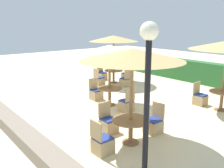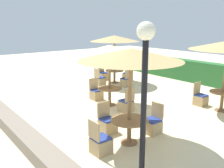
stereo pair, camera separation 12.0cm
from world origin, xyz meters
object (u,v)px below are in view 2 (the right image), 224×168
(round_table_back_right, at_px, (222,96))
(patio_chair_back_left_north, at_px, (128,76))
(round_table_center, at_px, (110,92))
(patio_chair_center_east, at_px, (126,105))
(patio_chair_back_left_south, at_px, (100,80))
(parasol_back_left, at_px, (115,39))
(parasol_center, at_px, (110,49))
(parasol_front_right, at_px, (131,55))
(patio_chair_front_right_west, at_px, (107,124))
(patio_chair_front_right_south, at_px, (100,144))
(patio_chair_back_right_west, at_px, (200,99))
(round_table_back_left, at_px, (114,73))
(patio_chair_back_left_west, at_px, (103,75))
(patio_chair_center_west, at_px, (96,94))
(lamp_post, at_px, (145,73))
(patio_chair_back_left_east, at_px, (126,82))
(round_table_front_right, at_px, (129,125))
(patio_chair_front_right_north, at_px, (153,125))

(round_table_back_right, bearing_deg, patio_chair_back_left_north, 173.23)
(round_table_center, bearing_deg, patio_chair_center_east, 1.29)
(patio_chair_back_left_north, relative_size, patio_chair_back_left_south, 1.00)
(parasol_back_left, distance_m, parasol_center, 3.97)
(parasol_front_right, relative_size, patio_chair_front_right_west, 2.95)
(round_table_back_right, bearing_deg, patio_chair_front_right_south, -92.96)
(patio_chair_front_right_south, relative_size, round_table_back_right, 0.97)
(patio_chair_front_right_west, height_order, patio_chair_back_right_west, same)
(round_table_back_left, relative_size, patio_chair_back_left_west, 1.09)
(patio_chair_center_west, bearing_deg, parasol_front_right, 67.28)
(patio_chair_back_left_north, bearing_deg, lamp_post, 139.58)
(patio_chair_back_right_west, bearing_deg, patio_chair_back_left_east, -86.13)
(round_table_front_right, distance_m, patio_chair_back_left_north, 7.93)
(round_table_front_right, relative_size, patio_chair_center_east, 1.11)
(lamp_post, height_order, parasol_back_left, lamp_post)
(patio_chair_front_right_north, height_order, patio_chair_back_left_west, same)
(patio_chair_front_right_west, xyz_separation_m, parasol_back_left, (-4.96, 4.33, 2.20))
(patio_chair_front_right_north, height_order, patio_chair_front_right_south, same)
(patio_chair_back_left_east, relative_size, patio_chair_center_west, 1.00)
(parasol_back_left, bearing_deg, round_table_back_right, 2.58)
(round_table_front_right, xyz_separation_m, parasol_center, (-2.96, 1.63, 1.73))
(patio_chair_back_left_east, bearing_deg, patio_chair_center_west, -160.22)
(round_table_back_left, bearing_deg, patio_chair_front_right_west, -41.08)
(patio_chair_front_right_west, xyz_separation_m, patio_chair_front_right_south, (0.91, -0.93, 0.00))
(patio_chair_front_right_south, height_order, patio_chair_back_left_west, same)
(round_table_front_right, bearing_deg, patio_chair_front_right_west, -177.51)
(parasol_back_left, bearing_deg, round_table_front_right, -35.96)
(patio_chair_front_right_south, xyz_separation_m, patio_chair_center_west, (-3.91, 2.62, 0.00))
(parasol_center, height_order, patio_chair_center_west, parasol_center)
(lamp_post, relative_size, patio_chair_front_right_south, 3.57)
(patio_chair_front_right_south, xyz_separation_m, patio_chair_back_left_south, (-5.91, 4.26, 0.00))
(round_table_back_right, bearing_deg, parasol_back_left, -177.42)
(round_table_back_left, bearing_deg, round_table_back_right, 2.58)
(round_table_back_left, xyz_separation_m, patio_chair_back_right_west, (5.27, 0.24, -0.30))
(patio_chair_front_right_north, relative_size, parasol_center, 0.38)
(lamp_post, relative_size, patio_chair_back_left_west, 3.57)
(parasol_front_right, distance_m, patio_chair_center_east, 3.39)
(patio_chair_back_right_west, bearing_deg, round_table_back_right, 92.38)
(lamp_post, height_order, patio_chair_front_right_west, lamp_post)
(parasol_front_right, height_order, patio_chair_back_left_south, parasol_front_right)
(round_table_front_right, relative_size, patio_chair_back_right_west, 1.11)
(round_table_front_right, distance_m, parasol_center, 3.80)
(lamp_post, xyz_separation_m, parasol_back_left, (-7.34, 5.24, 0.11))
(patio_chair_back_left_south, bearing_deg, round_table_back_left, 87.80)
(patio_chair_back_right_west, bearing_deg, round_table_front_right, 8.05)
(parasol_front_right, xyz_separation_m, round_table_back_right, (0.25, 4.56, -1.91))
(round_table_front_right, bearing_deg, patio_chair_back_left_south, 150.98)
(patio_chair_back_left_west, relative_size, round_table_back_right, 0.97)
(patio_chair_front_right_south, xyz_separation_m, round_table_back_right, (0.29, 5.53, 0.31))
(patio_chair_back_left_north, height_order, patio_chair_center_east, same)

